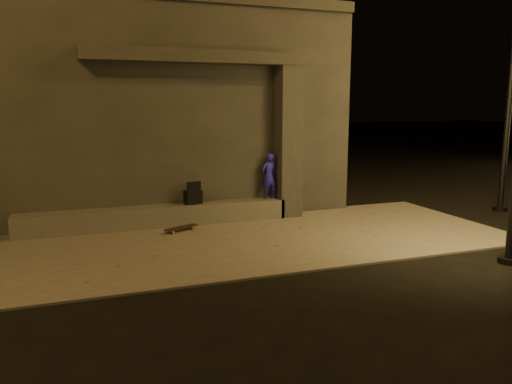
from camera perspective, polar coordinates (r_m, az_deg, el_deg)
name	(u,v)px	position (r m, az deg, el deg)	size (l,w,h in m)	color
ground	(284,271)	(8.43, 3.27, -9.05)	(120.00, 120.00, 0.00)	black
sidewalk	(246,240)	(10.21, -1.20, -5.50)	(11.00, 4.40, 0.04)	#625D56
building	(157,109)	(13.97, -11.28, 9.24)	(9.00, 5.10, 5.22)	#32302E
ledge	(157,216)	(11.46, -11.20, -2.71)	(6.00, 0.55, 0.45)	#56544E
column	(288,142)	(12.12, 3.71, 5.69)	(0.55, 0.55, 3.60)	#32302E
canopy	(197,57)	(11.47, -6.75, 15.09)	(5.00, 0.70, 0.28)	#32302E
skateboarder	(269,176)	(12.02, 1.49, 1.83)	(0.40, 0.26, 1.10)	#221BB3
backpack	(193,196)	(11.53, -7.21, -0.45)	(0.42, 0.32, 0.53)	black
skateboard	(181,228)	(10.94, -8.54, -4.06)	(0.81, 0.52, 0.09)	black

